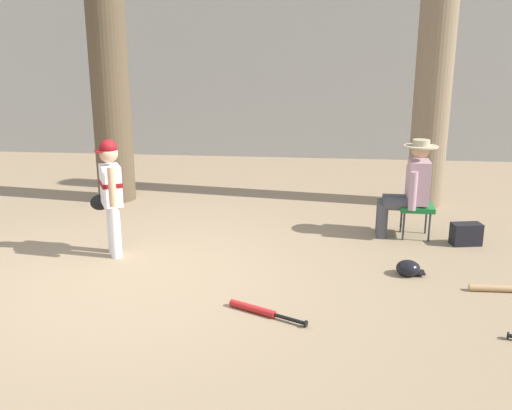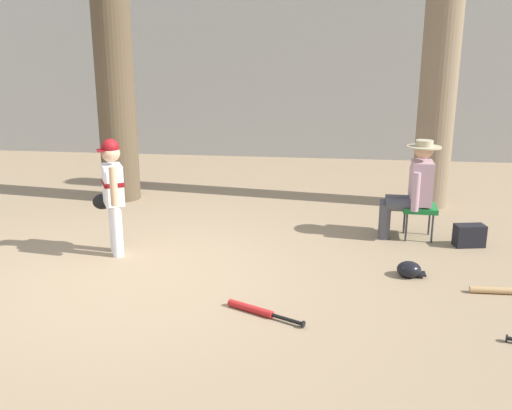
% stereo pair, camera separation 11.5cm
% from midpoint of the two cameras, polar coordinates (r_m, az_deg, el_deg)
% --- Properties ---
extents(ground_plane, '(60.00, 60.00, 0.00)m').
position_cam_midpoint_polar(ground_plane, '(5.91, -12.65, -7.34)').
color(ground_plane, '#937A5B').
extents(concrete_back_wall, '(18.00, 0.36, 3.18)m').
position_cam_midpoint_polar(concrete_back_wall, '(12.10, -2.68, 12.46)').
color(concrete_back_wall, '#9E9E99').
rests_on(concrete_back_wall, ground).
extents(tree_near_player, '(0.87, 0.87, 5.14)m').
position_cam_midpoint_polar(tree_near_player, '(8.72, -14.92, 14.29)').
color(tree_near_player, brown).
rests_on(tree_near_player, ground).
extents(tree_behind_spectator, '(0.81, 0.81, 5.09)m').
position_cam_midpoint_polar(tree_behind_spectator, '(8.51, 17.10, 14.10)').
color(tree_behind_spectator, '#7F6B51').
rests_on(tree_behind_spectator, ground).
extents(young_ballplayer, '(0.49, 0.53, 1.31)m').
position_cam_midpoint_polar(young_ballplayer, '(6.45, -14.84, 1.44)').
color(young_ballplayer, white).
rests_on(young_ballplayer, ground).
extents(folding_stool, '(0.42, 0.42, 0.41)m').
position_cam_midpoint_polar(folding_stool, '(7.18, 15.24, -0.31)').
color(folding_stool, '#196B2D').
rests_on(folding_stool, ground).
extents(seated_spectator, '(0.67, 0.53, 1.20)m').
position_cam_midpoint_polar(seated_spectator, '(7.10, 14.61, 1.87)').
color(seated_spectator, '#47474C').
rests_on(seated_spectator, ground).
extents(handbag_beside_stool, '(0.37, 0.24, 0.26)m').
position_cam_midpoint_polar(handbag_beside_stool, '(7.14, 19.78, -2.75)').
color(handbag_beside_stool, black).
rests_on(handbag_beside_stool, ground).
extents(bat_red_barrel, '(0.71, 0.39, 0.07)m').
position_cam_midpoint_polar(bat_red_barrel, '(5.09, -0.42, -10.45)').
color(bat_red_barrel, red).
rests_on(bat_red_barrel, ground).
extents(bat_wood_tan, '(0.73, 0.08, 0.07)m').
position_cam_midpoint_polar(bat_wood_tan, '(5.95, 22.53, -7.69)').
color(bat_wood_tan, tan).
rests_on(bat_wood_tan, ground).
extents(batting_helmet_black, '(0.29, 0.22, 0.17)m').
position_cam_midpoint_polar(batting_helmet_black, '(6.06, 14.42, -6.14)').
color(batting_helmet_black, black).
rests_on(batting_helmet_black, ground).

